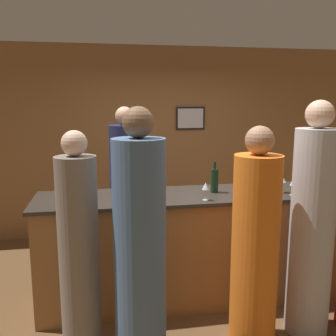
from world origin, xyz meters
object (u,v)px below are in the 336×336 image
(guest_2, at_px, (255,247))
(wine_bottle_0, at_px, (145,193))
(bartender, at_px, (126,197))
(guest_1, at_px, (140,250))
(guest_4, at_px, (79,254))
(guest_3, at_px, (312,228))
(wine_bottle_2, at_px, (73,197))
(wine_bottle_1, at_px, (214,180))

(guest_2, height_order, wine_bottle_0, guest_2)
(bartender, distance_m, guest_2, 1.82)
(guest_1, relative_size, guest_4, 1.10)
(wine_bottle_0, bearing_deg, guest_1, -100.62)
(bartender, distance_m, guest_3, 2.09)
(guest_3, relative_size, wine_bottle_2, 7.49)
(bartender, relative_size, wine_bottle_1, 6.22)
(bartender, bearing_deg, guest_2, 121.07)
(wine_bottle_0, bearing_deg, bartender, 95.39)
(bartender, relative_size, guest_2, 1.07)
(wine_bottle_1, height_order, wine_bottle_2, wine_bottle_1)
(guest_3, relative_size, guest_4, 1.12)
(wine_bottle_0, xyz_separation_m, wine_bottle_1, (0.74, 0.32, 0.01))
(wine_bottle_0, bearing_deg, guest_3, -17.32)
(guest_4, distance_m, wine_bottle_2, 0.53)
(guest_4, bearing_deg, bartender, 72.58)
(guest_4, bearing_deg, wine_bottle_2, 99.01)
(wine_bottle_1, bearing_deg, wine_bottle_0, -156.29)
(guest_3, height_order, wine_bottle_2, guest_3)
(guest_4, distance_m, wine_bottle_0, 0.78)
(guest_4, xyz_separation_m, wine_bottle_1, (1.30, 0.73, 0.38))
(guest_4, bearing_deg, wine_bottle_0, 35.67)
(bartender, relative_size, guest_1, 0.99)
(guest_1, relative_size, wine_bottle_0, 7.05)
(guest_2, xyz_separation_m, guest_3, (0.53, 0.07, 0.10))
(wine_bottle_2, bearing_deg, guest_4, -80.99)
(guest_3, bearing_deg, bartender, 134.64)
(guest_1, height_order, wine_bottle_2, guest_1)
(guest_2, height_order, guest_4, guest_2)
(guest_2, distance_m, wine_bottle_1, 0.91)
(guest_1, distance_m, guest_3, 1.49)
(wine_bottle_1, bearing_deg, guest_1, -133.31)
(guest_2, height_order, wine_bottle_2, guest_2)
(guest_3, bearing_deg, guest_1, -174.40)
(wine_bottle_2, bearing_deg, bartender, 64.44)
(wine_bottle_0, height_order, wine_bottle_2, wine_bottle_0)
(guest_2, xyz_separation_m, wine_bottle_2, (-1.46, 0.47, 0.36))
(bartender, xyz_separation_m, guest_1, (-0.01, -1.63, 0.01))
(guest_1, xyz_separation_m, wine_bottle_1, (0.84, 0.90, 0.31))
(guest_3, distance_m, wine_bottle_2, 2.05)
(guest_1, xyz_separation_m, guest_2, (0.94, 0.08, -0.07))
(guest_1, relative_size, guest_3, 0.98)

